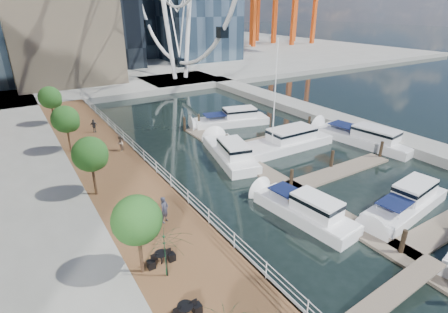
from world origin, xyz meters
name	(u,v)px	position (x,y,z in m)	size (l,w,h in m)	color
ground	(342,253)	(0.00, 0.00, 0.00)	(520.00, 520.00, 0.00)	black
boardwalk	(124,186)	(-9.00, 15.00, 0.50)	(6.00, 60.00, 1.00)	brown
seawall	(158,178)	(-6.00, 15.00, 0.50)	(0.25, 60.00, 1.00)	#595954
land_far	(61,57)	(0.00, 102.00, 0.50)	(200.00, 114.00, 1.00)	gray
breakwater	(325,116)	(20.00, 20.00, 0.50)	(4.00, 60.00, 1.00)	gray
pier	(181,81)	(14.00, 52.00, 0.50)	(14.00, 12.00, 1.00)	gray
railing	(156,167)	(-6.10, 15.00, 1.52)	(0.10, 60.00, 1.05)	white
floating_docks	(316,162)	(7.97, 9.98, 0.49)	(16.00, 34.00, 2.60)	#6D6051
street_trees	(90,154)	(-11.40, 14.00, 4.29)	(2.60, 42.60, 4.60)	#3F2B1C
yacht_foreground	(404,212)	(7.79, 0.77, 0.00)	(2.52, 9.40, 2.15)	white
pedestrian_near	(164,210)	(-8.46, 7.74, 1.93)	(0.68, 0.44, 1.86)	#44465B
pedestrian_mid	(120,143)	(-7.23, 21.48, 1.82)	(0.80, 0.62, 1.64)	gray
pedestrian_far	(94,126)	(-8.03, 28.48, 1.76)	(0.90, 0.37, 1.53)	#353842
moored_yachts	(286,152)	(8.05, 14.21, 0.00)	(20.43, 34.12, 11.50)	silver
cafe_seating	(210,303)	(-10.03, -0.91, 2.27)	(4.70, 10.73, 2.69)	#0E341C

